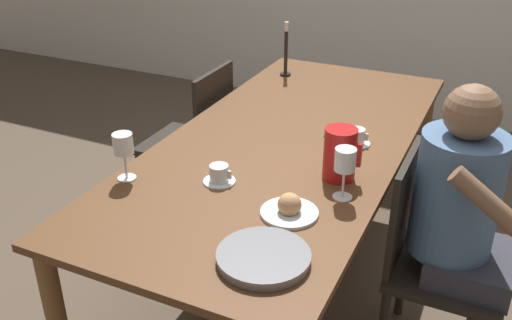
% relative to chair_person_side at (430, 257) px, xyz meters
% --- Properties ---
extents(ground_plane, '(20.00, 20.00, 0.00)m').
position_rel_chair_person_side_xyz_m(ground_plane, '(-0.68, 0.20, -0.47)').
color(ground_plane, brown).
extents(dining_table, '(0.98, 2.17, 0.75)m').
position_rel_chair_person_side_xyz_m(dining_table, '(-0.68, 0.20, 0.19)').
color(dining_table, brown).
rests_on(dining_table, ground_plane).
extents(chair_person_side, '(0.42, 0.42, 0.88)m').
position_rel_chair_person_side_xyz_m(chair_person_side, '(0.00, 0.00, 0.00)').
color(chair_person_side, black).
rests_on(chair_person_side, ground_plane).
extents(chair_opposite, '(0.42, 0.42, 0.88)m').
position_rel_chair_person_side_xyz_m(chair_opposite, '(-1.36, 0.54, 0.00)').
color(chair_opposite, black).
rests_on(chair_opposite, ground_plane).
extents(person_seated, '(0.39, 0.41, 1.17)m').
position_rel_chair_person_side_xyz_m(person_seated, '(0.09, -0.00, 0.22)').
color(person_seated, '#33333D').
rests_on(person_seated, ground_plane).
extents(red_pitcher, '(0.15, 0.12, 0.20)m').
position_rel_chair_person_side_xyz_m(red_pitcher, '(-0.38, -0.03, 0.38)').
color(red_pitcher, red).
rests_on(red_pitcher, dining_table).
extents(wine_glass_water, '(0.07, 0.07, 0.19)m').
position_rel_chair_person_side_xyz_m(wine_glass_water, '(-0.32, -0.17, 0.42)').
color(wine_glass_water, white).
rests_on(wine_glass_water, dining_table).
extents(wine_glass_juice, '(0.07, 0.07, 0.18)m').
position_rel_chair_person_side_xyz_m(wine_glass_juice, '(-1.10, -0.38, 0.41)').
color(wine_glass_juice, white).
rests_on(wine_glass_juice, dining_table).
extents(teacup_near_person, '(0.12, 0.12, 0.07)m').
position_rel_chair_person_side_xyz_m(teacup_near_person, '(-0.77, -0.26, 0.31)').
color(teacup_near_person, silver).
rests_on(teacup_near_person, dining_table).
extents(teacup_across, '(0.12, 0.12, 0.07)m').
position_rel_chair_person_side_xyz_m(teacup_across, '(-0.40, 0.28, 0.31)').
color(teacup_across, silver).
rests_on(teacup_across, dining_table).
extents(serving_tray, '(0.28, 0.28, 0.03)m').
position_rel_chair_person_side_xyz_m(serving_tray, '(-0.42, -0.62, 0.29)').
color(serving_tray, gray).
rests_on(serving_tray, dining_table).
extents(bread_plate, '(0.20, 0.20, 0.08)m').
position_rel_chair_person_side_xyz_m(bread_plate, '(-0.45, -0.35, 0.30)').
color(bread_plate, silver).
rests_on(bread_plate, dining_table).
extents(candlestick_tall, '(0.06, 0.06, 0.30)m').
position_rel_chair_person_side_xyz_m(candlestick_tall, '(-1.02, 0.99, 0.39)').
color(candlestick_tall, black).
rests_on(candlestick_tall, dining_table).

